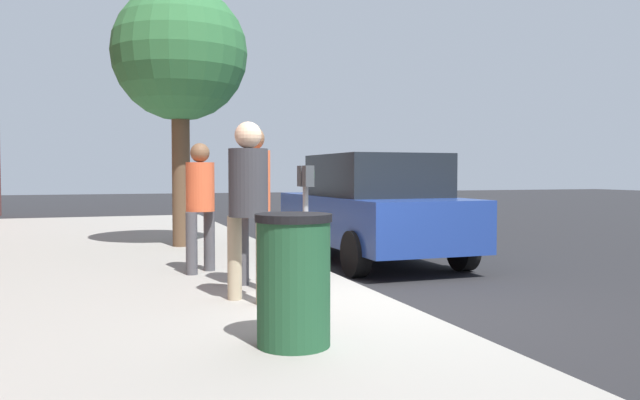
# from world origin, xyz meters

# --- Properties ---
(ground_plane) EXTENTS (80.00, 80.00, 0.00)m
(ground_plane) POSITION_xyz_m (0.00, 0.00, 0.00)
(ground_plane) COLOR #232326
(ground_plane) RESTS_ON ground
(sidewalk_slab) EXTENTS (28.00, 6.00, 0.15)m
(sidewalk_slab) POSITION_xyz_m (0.00, 3.00, 0.07)
(sidewalk_slab) COLOR gray
(sidewalk_slab) RESTS_ON ground_plane
(parking_meter) EXTENTS (0.36, 0.12, 1.41)m
(parking_meter) POSITION_xyz_m (1.35, 0.49, 1.17)
(parking_meter) COLOR gray
(parking_meter) RESTS_ON sidewalk_slab
(pedestrian_at_meter) EXTENTS (0.52, 0.40, 1.85)m
(pedestrian_at_meter) POSITION_xyz_m (1.02, 1.23, 1.26)
(pedestrian_at_meter) COLOR #47474C
(pedestrian_at_meter) RESTS_ON sidewalk_slab
(pedestrian_bystander) EXTENTS (0.48, 0.40, 1.84)m
(pedestrian_bystander) POSITION_xyz_m (0.23, 1.46, 1.25)
(pedestrian_bystander) COLOR tan
(pedestrian_bystander) RESTS_ON sidewalk_slab
(parking_officer) EXTENTS (0.41, 0.42, 1.71)m
(parking_officer) POSITION_xyz_m (2.28, 1.65, 1.15)
(parking_officer) COLOR #47474C
(parking_officer) RESTS_ON sidewalk_slab
(parked_sedan_near) EXTENTS (4.42, 2.00, 1.77)m
(parked_sedan_near) POSITION_xyz_m (3.48, -1.35, 0.89)
(parked_sedan_near) COLOR navy
(parked_sedan_near) RESTS_ON ground_plane
(street_tree) EXTENTS (2.40, 2.40, 4.65)m
(street_tree) POSITION_xyz_m (5.43, 1.53, 3.56)
(street_tree) COLOR brown
(street_tree) RESTS_ON sidewalk_slab
(trash_bin) EXTENTS (0.59, 0.59, 1.01)m
(trash_bin) POSITION_xyz_m (-1.48, 1.50, 0.66)
(trash_bin) COLOR #1E4C2D
(trash_bin) RESTS_ON sidewalk_slab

